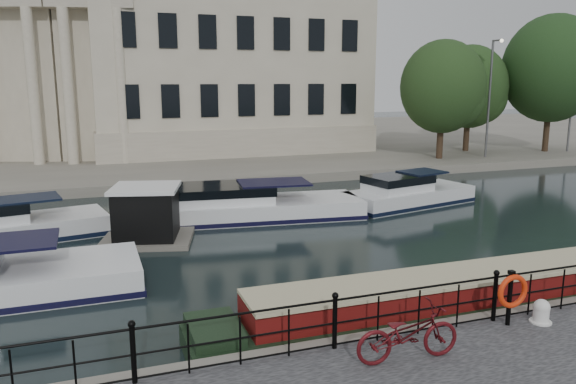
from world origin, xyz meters
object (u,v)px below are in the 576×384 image
object	(u,v)px
bicycle	(408,333)
life_ring_post	(512,292)
harbour_hut	(147,217)
narrowboat	(453,305)
mooring_bollard	(541,312)

from	to	relation	value
bicycle	life_ring_post	size ratio (longest dim) A/B	1.68
bicycle	harbour_hut	distance (m)	12.67
bicycle	narrowboat	distance (m)	3.80
life_ring_post	narrowboat	distance (m)	2.08
bicycle	life_ring_post	bearing A→B (deg)	-75.25
narrowboat	mooring_bollard	bearing A→B (deg)	-62.54
narrowboat	harbour_hut	world-z (taller)	harbour_hut
mooring_bollard	harbour_hut	xyz separation A→B (m)	(-7.60, 11.59, 0.14)
mooring_bollard	narrowboat	size ratio (longest dim) A/B	0.04
narrowboat	harbour_hut	distance (m)	11.75
mooring_bollard	life_ring_post	size ratio (longest dim) A/B	0.43
mooring_bollard	harbour_hut	bearing A→B (deg)	123.24
bicycle	harbour_hut	size ratio (longest dim) A/B	0.56
bicycle	narrowboat	bearing A→B (deg)	-46.01
mooring_bollard	harbour_hut	distance (m)	13.86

